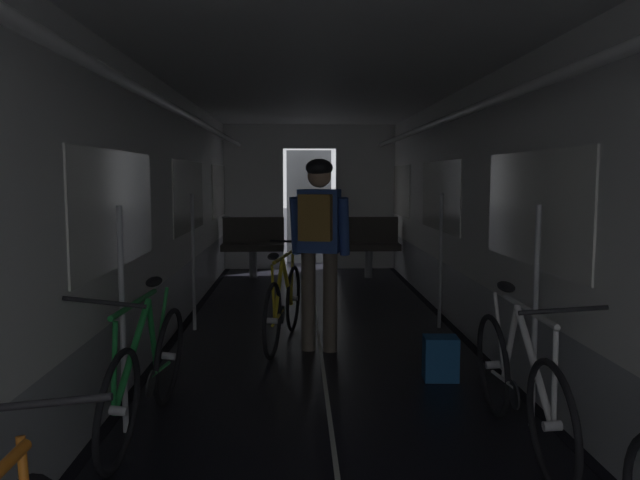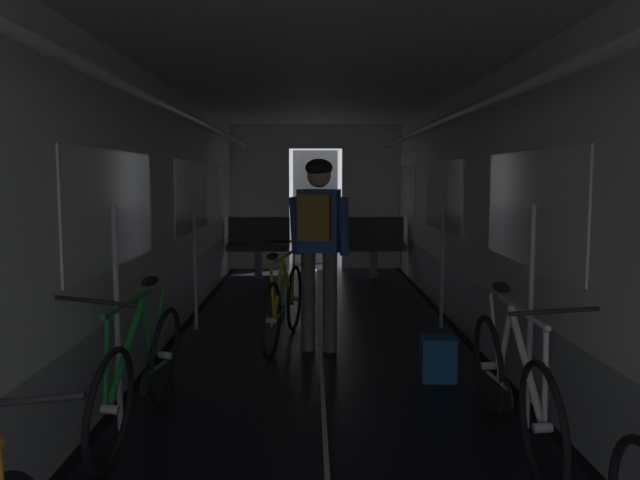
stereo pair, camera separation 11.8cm
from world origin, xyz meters
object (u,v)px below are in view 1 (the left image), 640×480
Objects in this scene: bench_seat_far_left at (253,242)px; backpack_on_floor at (441,358)px; bench_seat_far_right at (368,241)px; bicycle_green at (146,372)px; bicycle_yellow_in_aisle at (283,304)px; person_cyclist_aisle at (319,233)px; bicycle_white at (519,382)px.

bench_seat_far_left is 2.89× the size of backpack_on_floor.
bench_seat_far_right is 0.58× the size of bicycle_green.
bicycle_yellow_in_aisle is at bearing -107.45° from bench_seat_far_right.
bench_seat_far_right reaches higher than bicycle_green.
person_cyclist_aisle is at bearing 57.83° from bicycle_green.
bicycle_white reaches higher than bicycle_yellow_in_aisle.
backpack_on_floor is (1.80, -5.05, -0.40)m from bench_seat_far_left.
person_cyclist_aisle is (1.12, 1.77, 0.69)m from bicycle_green.
bicycle_yellow_in_aisle is (-1.24, -3.94, -0.18)m from bench_seat_far_right.
person_cyclist_aisle reaches higher than bench_seat_far_right.
bicycle_green reaches higher than backpack_on_floor.
bench_seat_far_left is 0.58× the size of bicycle_green.
backpack_on_floor is (0.92, -0.84, -0.90)m from person_cyclist_aisle.
bench_seat_far_left is at bearing 109.66° from backpack_on_floor.
bench_seat_far_right is at bearing 90.03° from backpack_on_floor.
bench_seat_far_left is 0.58× the size of bicycle_white.
bicycle_green is 1.00× the size of bicycle_white.
bicycle_white is at bearing -7.29° from bicycle_green.
bench_seat_far_right reaches higher than backpack_on_floor.
bench_seat_far_left reaches higher than backpack_on_floor.
bench_seat_far_right is at bearing 72.55° from bicycle_yellow_in_aisle.
backpack_on_floor is (0.00, -5.05, -0.40)m from bench_seat_far_right.
bicycle_white is 1.01× the size of bicycle_yellow_in_aisle.
bench_seat_far_left is at bearing 180.00° from bench_seat_far_right.
bicycle_yellow_in_aisle is 1.68m from backpack_on_floor.
bench_seat_far_left is 5.99m from bicycle_green.
person_cyclist_aisle is (-0.91, -4.21, 0.50)m from bench_seat_far_right.
bicycle_white reaches higher than backpack_on_floor.
bicycle_green is at bearing -108.75° from bench_seat_far_right.
bicycle_green is at bearing 172.71° from bicycle_white.
person_cyclist_aisle is 1.53m from backpack_on_floor.
bench_seat_far_right is at bearing 77.74° from person_cyclist_aisle.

